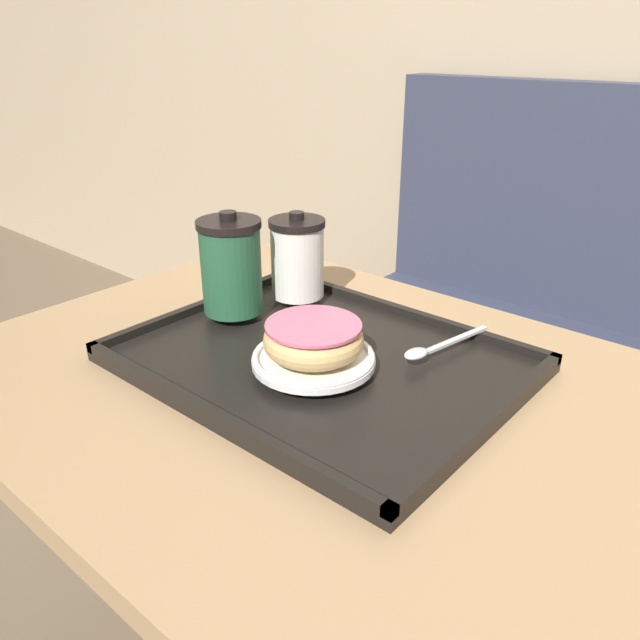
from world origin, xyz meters
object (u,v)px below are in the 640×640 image
object	(u,v)px
coffee_cup_front	(231,266)
donut_chocolate_glazed	(316,339)
coffee_cup_rear	(297,257)
spoon	(429,349)

from	to	relation	value
coffee_cup_front	donut_chocolate_glazed	size ratio (longest dim) A/B	1.20
coffee_cup_front	coffee_cup_rear	distance (m)	0.11
donut_chocolate_glazed	coffee_cup_rear	bearing A→B (deg)	138.08
donut_chocolate_glazed	spoon	bearing A→B (deg)	53.08
coffee_cup_rear	spoon	xyz separation A→B (m)	(0.25, -0.03, -0.06)
coffee_cup_front	coffee_cup_rear	world-z (taller)	coffee_cup_front
coffee_cup_rear	spoon	world-z (taller)	coffee_cup_rear
spoon	coffee_cup_rear	bearing A→B (deg)	-86.50
donut_chocolate_glazed	coffee_cup_front	bearing A→B (deg)	166.88
coffee_cup_rear	donut_chocolate_glazed	distance (m)	0.22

